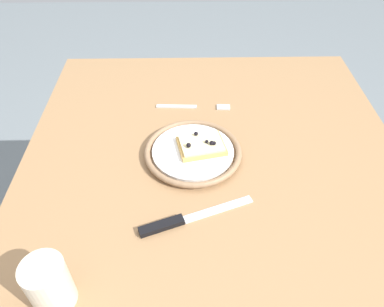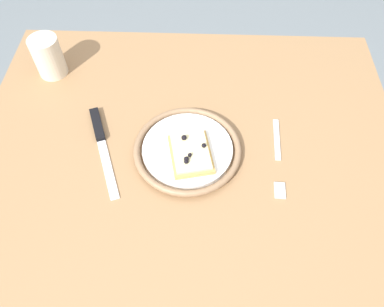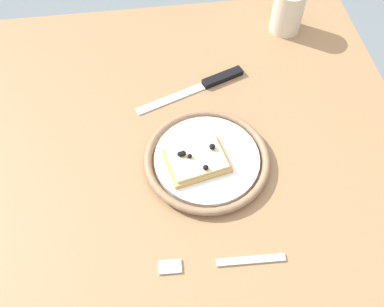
% 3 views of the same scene
% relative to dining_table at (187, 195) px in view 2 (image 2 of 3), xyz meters
% --- Properties ---
extents(ground_plane, '(6.00, 6.00, 0.00)m').
position_rel_dining_table_xyz_m(ground_plane, '(0.00, 0.00, -0.68)').
color(ground_plane, slate).
extents(dining_table, '(0.93, 0.90, 0.78)m').
position_rel_dining_table_xyz_m(dining_table, '(0.00, 0.00, 0.00)').
color(dining_table, '#936D47').
rests_on(dining_table, ground_plane).
extents(plate, '(0.23, 0.23, 0.02)m').
position_rel_dining_table_xyz_m(plate, '(-0.00, -0.05, 0.11)').
color(plate, white).
rests_on(plate, dining_table).
extents(pizza_slice_near, '(0.10, 0.12, 0.03)m').
position_rel_dining_table_xyz_m(pizza_slice_near, '(-0.01, -0.03, 0.12)').
color(pizza_slice_near, tan).
rests_on(pizza_slice_near, plate).
extents(knife, '(0.10, 0.23, 0.01)m').
position_rel_dining_table_xyz_m(knife, '(0.19, -0.08, 0.10)').
color(knife, silver).
rests_on(knife, dining_table).
extents(fork, '(0.03, 0.20, 0.00)m').
position_rel_dining_table_xyz_m(fork, '(-0.19, -0.04, 0.10)').
color(fork, '#BDBDBD').
rests_on(fork, dining_table).
extents(cup, '(0.07, 0.07, 0.10)m').
position_rel_dining_table_xyz_m(cup, '(0.35, -0.28, 0.15)').
color(cup, beige).
rests_on(cup, dining_table).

